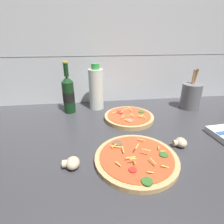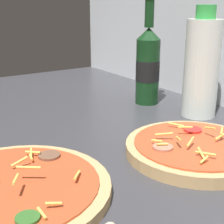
% 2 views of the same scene
% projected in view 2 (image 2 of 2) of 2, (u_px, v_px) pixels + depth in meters
% --- Properties ---
extents(counter_slab, '(1.60, 0.90, 0.03)m').
position_uv_depth(counter_slab, '(101.00, 184.00, 0.53)').
color(counter_slab, '#38383D').
rests_on(counter_slab, ground).
extents(pizza_near, '(0.28, 0.28, 0.04)m').
position_uv_depth(pizza_near, '(11.00, 190.00, 0.47)').
color(pizza_near, tan).
rests_on(pizza_near, counter_slab).
extents(pizza_far, '(0.24, 0.24, 0.05)m').
position_uv_depth(pizza_far, '(195.00, 149.00, 0.60)').
color(pizza_far, tan).
rests_on(pizza_far, counter_slab).
extents(beer_bottle, '(0.06, 0.06, 0.27)m').
position_uv_depth(beer_bottle, '(148.00, 65.00, 0.87)').
color(beer_bottle, '#143819').
rests_on(beer_bottle, counter_slab).
extents(oil_bottle, '(0.08, 0.08, 0.25)m').
position_uv_depth(oil_bottle, '(202.00, 67.00, 0.77)').
color(oil_bottle, silver).
rests_on(oil_bottle, counter_slab).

